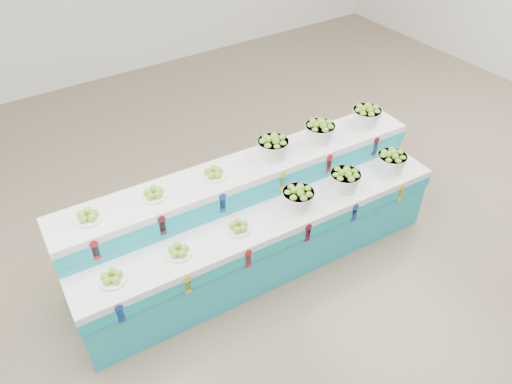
% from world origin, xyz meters
% --- Properties ---
extents(ground, '(10.00, 10.00, 0.00)m').
position_xyz_m(ground, '(0.00, 0.00, 0.00)').
color(ground, '#77634D').
rests_on(ground, ground).
extents(display_stand, '(3.70, 1.13, 1.02)m').
position_xyz_m(display_stand, '(-0.72, 0.17, 0.51)').
color(display_stand, '#24AEC3').
rests_on(display_stand, ground).
extents(plate_lower_left, '(0.23, 0.23, 0.09)m').
position_xyz_m(plate_lower_left, '(-2.19, 0.02, 0.77)').
color(plate_lower_left, white).
rests_on(plate_lower_left, display_stand).
extents(plate_lower_mid, '(0.23, 0.23, 0.09)m').
position_xyz_m(plate_lower_mid, '(-1.62, -0.01, 0.77)').
color(plate_lower_mid, white).
rests_on(plate_lower_mid, display_stand).
extents(plate_lower_right, '(0.23, 0.23, 0.09)m').
position_xyz_m(plate_lower_right, '(-1.04, -0.04, 0.77)').
color(plate_lower_right, white).
rests_on(plate_lower_right, display_stand).
extents(basket_lower_left, '(0.32, 0.32, 0.22)m').
position_xyz_m(basket_lower_left, '(-0.42, -0.07, 0.83)').
color(basket_lower_left, silver).
rests_on(basket_lower_left, display_stand).
extents(basket_lower_mid, '(0.32, 0.32, 0.22)m').
position_xyz_m(basket_lower_mid, '(0.13, -0.10, 0.83)').
color(basket_lower_mid, silver).
rests_on(basket_lower_mid, display_stand).
extents(basket_lower_right, '(0.32, 0.32, 0.22)m').
position_xyz_m(basket_lower_right, '(0.73, -0.13, 0.83)').
color(basket_lower_right, silver).
rests_on(basket_lower_right, display_stand).
extents(plate_upper_left, '(0.23, 0.23, 0.09)m').
position_xyz_m(plate_upper_left, '(-2.16, 0.47, 1.07)').
color(plate_upper_left, white).
rests_on(plate_upper_left, display_stand).
extents(plate_upper_mid, '(0.23, 0.23, 0.09)m').
position_xyz_m(plate_upper_mid, '(-1.59, 0.44, 1.07)').
color(plate_upper_mid, white).
rests_on(plate_upper_mid, display_stand).
extents(plate_upper_right, '(0.23, 0.23, 0.09)m').
position_xyz_m(plate_upper_right, '(-1.02, 0.41, 1.07)').
color(plate_upper_right, white).
rests_on(plate_upper_right, display_stand).
extents(basket_upper_left, '(0.32, 0.32, 0.22)m').
position_xyz_m(basket_upper_left, '(-0.39, 0.38, 1.13)').
color(basket_upper_left, silver).
rests_on(basket_upper_left, display_stand).
extents(basket_upper_mid, '(0.32, 0.32, 0.22)m').
position_xyz_m(basket_upper_mid, '(0.15, 0.35, 1.13)').
color(basket_upper_mid, silver).
rests_on(basket_upper_mid, display_stand).
extents(basket_upper_right, '(0.32, 0.32, 0.22)m').
position_xyz_m(basket_upper_right, '(0.75, 0.32, 1.13)').
color(basket_upper_right, silver).
rests_on(basket_upper_right, display_stand).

